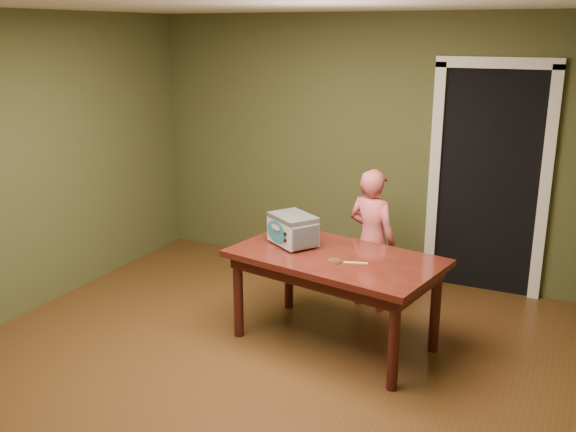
# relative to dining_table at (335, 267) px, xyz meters

# --- Properties ---
(floor) EXTENTS (5.00, 5.00, 0.00)m
(floor) POSITION_rel_dining_table_xyz_m (-0.44, -0.80, -0.65)
(floor) COLOR #533217
(floor) RESTS_ON ground
(room_shell) EXTENTS (4.52, 5.02, 2.61)m
(room_shell) POSITION_rel_dining_table_xyz_m (-0.44, -0.80, 1.06)
(room_shell) COLOR #484D29
(room_shell) RESTS_ON ground
(doorway) EXTENTS (1.10, 0.66, 2.25)m
(doorway) POSITION_rel_dining_table_xyz_m (0.86, 1.98, 0.41)
(doorway) COLOR black
(doorway) RESTS_ON ground
(dining_table) EXTENTS (1.74, 1.18, 0.75)m
(dining_table) POSITION_rel_dining_table_xyz_m (0.00, 0.00, 0.00)
(dining_table) COLOR #3C100D
(dining_table) RESTS_ON floor
(toy_oven) EXTENTS (0.48, 0.44, 0.25)m
(toy_oven) POSITION_rel_dining_table_xyz_m (-0.41, 0.08, 0.24)
(toy_oven) COLOR #4C4F54
(toy_oven) RESTS_ON dining_table
(baking_pan) EXTENTS (0.10, 0.10, 0.02)m
(baking_pan) POSITION_rel_dining_table_xyz_m (0.05, -0.16, 0.11)
(baking_pan) COLOR silver
(baking_pan) RESTS_ON dining_table
(spatula) EXTENTS (0.18, 0.07, 0.01)m
(spatula) POSITION_rel_dining_table_xyz_m (0.20, -0.11, 0.10)
(spatula) COLOR #D4C65C
(spatula) RESTS_ON dining_table
(child) EXTENTS (0.53, 0.41, 1.28)m
(child) POSITION_rel_dining_table_xyz_m (0.03, 0.82, -0.01)
(child) COLOR #D9595E
(child) RESTS_ON floor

